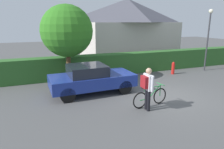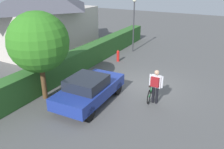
{
  "view_description": "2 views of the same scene",
  "coord_description": "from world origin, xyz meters",
  "px_view_note": "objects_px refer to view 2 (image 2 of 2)",
  "views": [
    {
      "loc": [
        -5.58,
        -7.43,
        3.36
      ],
      "look_at": [
        -2.64,
        0.07,
        1.26
      ],
      "focal_mm": 32.71,
      "sensor_mm": 36.0,
      "label": 1
    },
    {
      "loc": [
        -11.17,
        -3.92,
        5.57
      ],
      "look_at": [
        -2.0,
        1.07,
        1.2
      ],
      "focal_mm": 37.06,
      "sensor_mm": 36.0,
      "label": 2
    }
  ],
  "objects_px": {
    "street_lamp": "(134,18)",
    "parked_car_near": "(89,89)",
    "bicycle": "(151,92)",
    "person_rider": "(156,84)",
    "tree_kerbside": "(39,42)",
    "fire_hydrant": "(118,56)"
  },
  "relations": [
    {
      "from": "parked_car_near",
      "to": "fire_hydrant",
      "type": "bearing_deg",
      "value": 14.44
    },
    {
      "from": "parked_car_near",
      "to": "street_lamp",
      "type": "relative_size",
      "value": 0.97
    },
    {
      "from": "person_rider",
      "to": "tree_kerbside",
      "type": "xyz_separation_m",
      "value": [
        -2.11,
        4.98,
        1.83
      ]
    },
    {
      "from": "tree_kerbside",
      "to": "fire_hydrant",
      "type": "relative_size",
      "value": 5.28
    },
    {
      "from": "parked_car_near",
      "to": "fire_hydrant",
      "type": "distance_m",
      "value": 6.19
    },
    {
      "from": "parked_car_near",
      "to": "person_rider",
      "type": "bearing_deg",
      "value": -62.43
    },
    {
      "from": "fire_hydrant",
      "to": "street_lamp",
      "type": "bearing_deg",
      "value": 1.04
    },
    {
      "from": "parked_car_near",
      "to": "fire_hydrant",
      "type": "height_order",
      "value": "parked_car_near"
    },
    {
      "from": "parked_car_near",
      "to": "street_lamp",
      "type": "bearing_deg",
      "value": 10.33
    },
    {
      "from": "person_rider",
      "to": "fire_hydrant",
      "type": "bearing_deg",
      "value": 43.37
    },
    {
      "from": "bicycle",
      "to": "person_rider",
      "type": "distance_m",
      "value": 0.8
    },
    {
      "from": "bicycle",
      "to": "person_rider",
      "type": "relative_size",
      "value": 1.01
    },
    {
      "from": "parked_car_near",
      "to": "tree_kerbside",
      "type": "xyz_separation_m",
      "value": [
        -0.67,
        2.22,
        2.14
      ]
    },
    {
      "from": "tree_kerbside",
      "to": "parked_car_near",
      "type": "bearing_deg",
      "value": -73.12
    },
    {
      "from": "bicycle",
      "to": "fire_hydrant",
      "type": "distance_m",
      "value": 5.79
    },
    {
      "from": "street_lamp",
      "to": "tree_kerbside",
      "type": "xyz_separation_m",
      "value": [
        -9.41,
        0.63,
        0.16
      ]
    },
    {
      "from": "person_rider",
      "to": "tree_kerbside",
      "type": "height_order",
      "value": "tree_kerbside"
    },
    {
      "from": "street_lamp",
      "to": "parked_car_near",
      "type": "bearing_deg",
      "value": -169.67
    },
    {
      "from": "parked_car_near",
      "to": "person_rider",
      "type": "height_order",
      "value": "person_rider"
    },
    {
      "from": "parked_car_near",
      "to": "bicycle",
      "type": "distance_m",
      "value": 3.05
    },
    {
      "from": "street_lamp",
      "to": "tree_kerbside",
      "type": "bearing_deg",
      "value": 176.17
    },
    {
      "from": "person_rider",
      "to": "tree_kerbside",
      "type": "distance_m",
      "value": 5.71
    }
  ]
}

